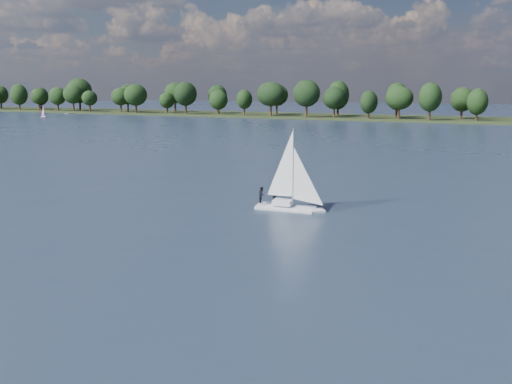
# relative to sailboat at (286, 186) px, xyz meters

# --- Properties ---
(ground) EXTENTS (700.00, 700.00, 0.00)m
(ground) POSITION_rel_sailboat_xyz_m (-0.08, 60.42, -2.34)
(ground) COLOR #233342
(ground) RESTS_ON ground
(far_shore) EXTENTS (660.00, 40.00, 1.50)m
(far_shore) POSITION_rel_sailboat_xyz_m (-0.08, 172.42, -2.34)
(far_shore) COLOR black
(far_shore) RESTS_ON ground
(sailboat) EXTENTS (6.50, 2.34, 8.38)m
(sailboat) POSITION_rel_sailboat_xyz_m (0.00, 0.00, 0.00)
(sailboat) COLOR silver
(sailboat) RESTS_ON ground
(dinghy_pink) EXTENTS (3.01, 1.34, 4.69)m
(dinghy_pink) POSITION_rel_sailboat_xyz_m (-166.61, 123.83, -1.23)
(dinghy_pink) COLOR white
(dinghy_pink) RESTS_ON ground
(pontoon) EXTENTS (4.36, 2.89, 0.50)m
(pontoon) POSITION_rel_sailboat_xyz_m (-178.86, 149.68, -2.34)
(pontoon) COLOR #55575A
(pontoon) RESTS_ON ground
(treeline) EXTENTS (562.14, 74.07, 18.20)m
(treeline) POSITION_rel_sailboat_xyz_m (1.19, 168.44, 5.65)
(treeline) COLOR black
(treeline) RESTS_ON ground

